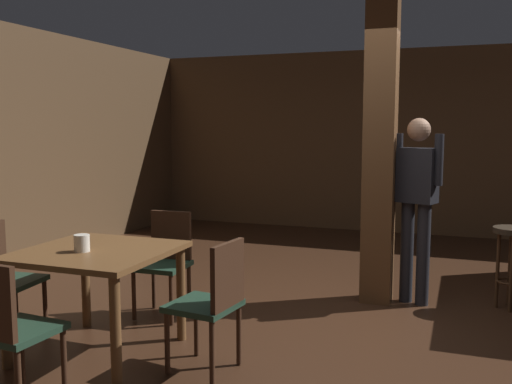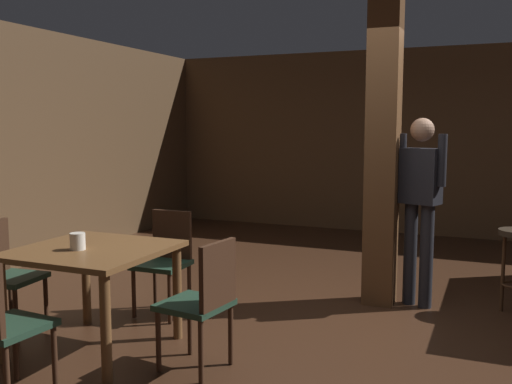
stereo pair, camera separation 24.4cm
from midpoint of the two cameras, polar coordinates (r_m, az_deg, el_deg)
ground_plane at (r=4.84m, az=9.69°, el=-13.42°), size 10.80×10.80×0.00m
wall_back at (r=8.99m, az=16.49°, el=4.80°), size 8.00×0.10×2.80m
pillar at (r=5.35m, az=13.83°, el=3.77°), size 0.28×0.28×2.80m
dining_table at (r=4.31m, az=-14.41°, el=-6.96°), size 1.02×1.02×0.77m
chair_west at (r=4.94m, az=-22.64°, el=-7.28°), size 0.46×0.46×0.89m
chair_north at (r=5.09m, az=-7.64°, el=-6.42°), size 0.43×0.43×0.89m
chair_east at (r=3.87m, az=-3.42°, el=-10.57°), size 0.47×0.47×0.89m
napkin_cup at (r=4.23m, az=-15.84°, el=-4.78°), size 0.11×0.11×0.12m
standing_person at (r=5.39m, az=17.34°, el=-0.56°), size 0.47×0.30×1.72m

